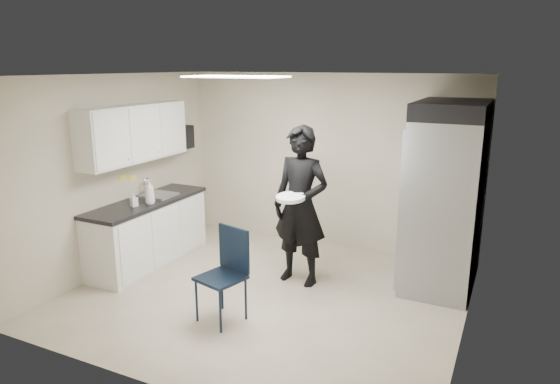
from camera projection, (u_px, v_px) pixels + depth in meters
The scene contains 21 objects.
floor at pixel (266, 295), 6.06m from camera, with size 4.50×4.50×0.00m, color tan.
ceiling at pixel (265, 75), 5.41m from camera, with size 4.50×4.50×0.00m, color silver.
back_wall at pixel (327, 161), 7.48m from camera, with size 4.50×4.50×0.00m, color beige.
left_wall at pixel (117, 173), 6.68m from camera, with size 4.00×4.00×0.00m, color beige.
right_wall at pixel (473, 216), 4.79m from camera, with size 4.00×4.00×0.00m, color beige.
ceiling_panel at pixel (236, 77), 6.02m from camera, with size 1.20×0.60×0.02m, color white.
lower_counter at pixel (148, 233), 6.95m from camera, with size 0.60×1.90×0.86m, color silver.
countertop at pixel (146, 202), 6.83m from camera, with size 0.64×1.95×0.05m, color black.
sink at pixel (159, 199), 7.05m from camera, with size 0.42×0.40×0.14m, color gray.
faucet at pixel (147, 187), 7.09m from camera, with size 0.02×0.02×0.24m, color silver.
upper_cabinets at pixel (134, 133), 6.65m from camera, with size 0.35×1.80×0.75m, color silver.
towel_dispenser at pixel (183, 137), 7.73m from camera, with size 0.22×0.30×0.35m, color black.
notice_sticker_left at pixel (123, 178), 6.79m from camera, with size 0.00×0.12×0.07m, color yellow.
notice_sticker_right at pixel (133, 177), 6.97m from camera, with size 0.00×0.12×0.07m, color yellow.
commercial_fridge at pixel (445, 204), 6.14m from camera, with size 0.80×1.35×2.10m, color gray.
fridge_compressor at pixel (453, 109), 5.86m from camera, with size 0.80×1.35×0.20m, color black.
folding_chair at pixel (221, 278), 5.33m from camera, with size 0.44×0.44×0.99m, color black.
man_tuxedo at pixel (301, 206), 6.20m from camera, with size 0.74×0.49×2.01m, color black.
bucket_lid at pixel (291, 198), 5.95m from camera, with size 0.35×0.35×0.04m, color silver.
soap_bottle_a at pixel (150, 192), 6.61m from camera, with size 0.13×0.13×0.33m, color white.
soap_bottle_b at pixel (134, 200), 6.51m from camera, with size 0.08×0.08×0.18m, color #B1B3BD.
Camera 1 is at (2.56, -4.94, 2.71)m, focal length 32.00 mm.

